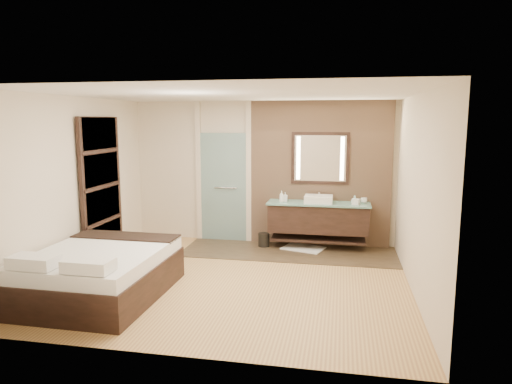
% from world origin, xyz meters
% --- Properties ---
extents(floor, '(5.00, 5.00, 0.00)m').
position_xyz_m(floor, '(0.00, 0.00, 0.00)').
color(floor, '#A37144').
rests_on(floor, ground).
extents(tile_strip, '(3.80, 1.30, 0.01)m').
position_xyz_m(tile_strip, '(0.60, 1.60, 0.01)').
color(tile_strip, '#31261B').
rests_on(tile_strip, floor).
extents(stone_wall, '(2.60, 0.08, 2.70)m').
position_xyz_m(stone_wall, '(1.10, 2.21, 1.35)').
color(stone_wall, tan).
rests_on(stone_wall, floor).
extents(vanity, '(1.85, 0.55, 0.88)m').
position_xyz_m(vanity, '(1.10, 1.92, 0.58)').
color(vanity, black).
rests_on(vanity, stone_wall).
extents(mirror_unit, '(1.06, 0.04, 0.96)m').
position_xyz_m(mirror_unit, '(1.10, 2.16, 1.65)').
color(mirror_unit, black).
rests_on(mirror_unit, stone_wall).
extents(frosted_door, '(1.10, 0.12, 2.70)m').
position_xyz_m(frosted_door, '(-0.75, 2.20, 1.14)').
color(frosted_door, silver).
rests_on(frosted_door, floor).
extents(shoji_partition, '(0.06, 1.20, 2.40)m').
position_xyz_m(shoji_partition, '(-2.43, 0.60, 1.21)').
color(shoji_partition, black).
rests_on(shoji_partition, floor).
extents(bed, '(1.65, 2.05, 0.78)m').
position_xyz_m(bed, '(-1.65, -0.93, 0.32)').
color(bed, black).
rests_on(bed, floor).
extents(bath_mat, '(0.84, 0.70, 0.02)m').
position_xyz_m(bath_mat, '(0.85, 1.84, 0.02)').
color(bath_mat, white).
rests_on(bath_mat, floor).
extents(waste_bin, '(0.27, 0.27, 0.26)m').
position_xyz_m(waste_bin, '(0.11, 1.85, 0.13)').
color(waste_bin, black).
rests_on(waste_bin, floor).
extents(tissue_box, '(0.15, 0.15, 0.10)m').
position_xyz_m(tissue_box, '(1.76, 1.84, 0.92)').
color(tissue_box, silver).
rests_on(tissue_box, vanity).
extents(soap_bottle_a, '(0.10, 0.10, 0.20)m').
position_xyz_m(soap_bottle_a, '(0.43, 1.85, 0.97)').
color(soap_bottle_a, white).
rests_on(soap_bottle_a, vanity).
extents(soap_bottle_b, '(0.08, 0.08, 0.17)m').
position_xyz_m(soap_bottle_b, '(0.49, 1.90, 0.95)').
color(soap_bottle_b, '#B2B2B2').
rests_on(soap_bottle_b, vanity).
extents(soap_bottle_c, '(0.15, 0.15, 0.16)m').
position_xyz_m(soap_bottle_c, '(1.74, 1.87, 0.94)').
color(soap_bottle_c, '#ACD9D7').
rests_on(soap_bottle_c, vanity).
extents(cup, '(0.16, 0.16, 0.09)m').
position_xyz_m(cup, '(1.91, 2.02, 0.91)').
color(cup, white).
rests_on(cup, vanity).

